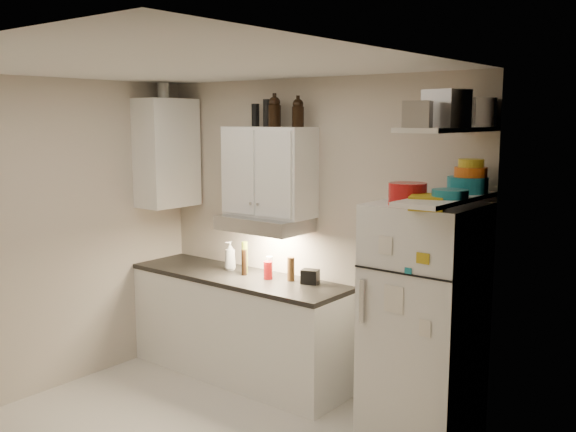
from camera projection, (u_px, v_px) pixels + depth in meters
The scene contains 35 objects.
ceiling at pixel (169, 64), 4.07m from camera, with size 3.20×3.00×0.02m, color silver.
back_wall at pixel (310, 234), 5.43m from camera, with size 3.20×0.02×2.60m, color beige.
left_wall at pixel (43, 238), 5.26m from camera, with size 0.02×3.00×2.60m, color beige.
right_wall at pixel (387, 310), 3.27m from camera, with size 0.02×3.00×2.60m, color beige.
base_cabinet at pixel (238, 328), 5.66m from camera, with size 2.10×0.60×0.88m, color white.
countertop at pixel (238, 277), 5.59m from camera, with size 2.10×0.62×0.04m, color black.
upper_cabinet at pixel (269, 172), 5.40m from camera, with size 0.80×0.33×0.75m, color white.
side_cabinet at pixel (167, 153), 5.98m from camera, with size 0.33×0.55×1.00m, color white.
range_hood at pixel (264, 223), 5.42m from camera, with size 0.76×0.46×0.12m, color silver.
fridge at pixel (423, 324), 4.46m from camera, with size 0.70×0.68×1.70m, color white.
shelf_hi at pixel (449, 130), 4.03m from camera, with size 0.30×0.95×0.03m, color white.
shelf_lo at pixel (447, 199), 4.10m from camera, with size 0.30×0.95×0.03m, color white.
knife_strip at pixel (380, 242), 4.98m from camera, with size 0.42×0.02×0.03m, color black.
dutch_oven at pixel (408, 194), 4.25m from camera, with size 0.25×0.25×0.15m, color #AF1414.
book_stack at pixel (428, 202), 4.06m from camera, with size 0.21×0.26×0.09m, color #BA9C17.
spice_jar at pixel (436, 197), 4.23m from camera, with size 0.06×0.06×0.10m, color silver.
stock_pot at pixel (477, 112), 4.29m from camera, with size 0.27×0.27×0.19m, color silver.
tin_a at pixel (446, 108), 3.88m from camera, with size 0.23×0.20×0.23m, color #AAAAAD.
tin_b at pixel (418, 114), 3.75m from camera, with size 0.16×0.16×0.16m, color #AAAAAD.
bowl_teal at pixel (468, 185), 4.29m from camera, with size 0.27×0.27×0.11m, color #187485.
bowl_orange at pixel (471, 172), 4.26m from camera, with size 0.22×0.22×0.07m, color orange.
bowl_yellow at pixel (471, 163), 4.25m from camera, with size 0.17×0.17×0.05m, color gold.
plates at pixel (450, 194), 4.00m from camera, with size 0.23×0.23×0.06m, color #187485.
growler_a at pixel (275, 111), 5.28m from camera, with size 0.11×0.11×0.25m, color black, non-canonical shape.
growler_b at pixel (298, 112), 5.17m from camera, with size 0.10×0.10×0.23m, color black, non-canonical shape.
thermos_a at pixel (268, 113), 5.36m from camera, with size 0.08×0.08×0.23m, color black.
thermos_b at pixel (255, 115), 5.51m from camera, with size 0.07×0.07×0.19m, color black.
side_jar at pixel (163, 91), 5.94m from camera, with size 0.11×0.11×0.15m, color silver.
soap_bottle at pixel (230, 254), 5.75m from camera, with size 0.11×0.11×0.29m, color white.
pepper_mill at pixel (291, 269), 5.37m from camera, with size 0.06×0.06×0.20m, color brown.
oil_bottle at pixel (245, 257), 5.63m from camera, with size 0.05×0.05×0.28m, color #5B691A.
vinegar_bottle at pixel (244, 262), 5.56m from camera, with size 0.05×0.05×0.22m, color black.
clear_bottle at pixel (269, 266), 5.51m from camera, with size 0.06×0.06×0.18m, color silver.
red_jar at pixel (268, 270), 5.43m from camera, with size 0.08×0.08×0.15m, color #AF1414.
caddy at pixel (310, 277), 5.28m from camera, with size 0.14×0.10×0.12m, color black.
Camera 1 is at (3.19, -2.79, 2.27)m, focal length 40.00 mm.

